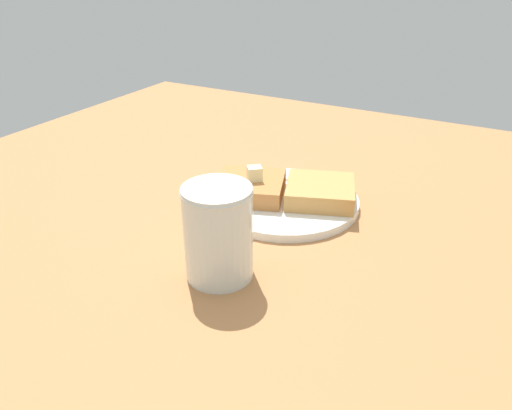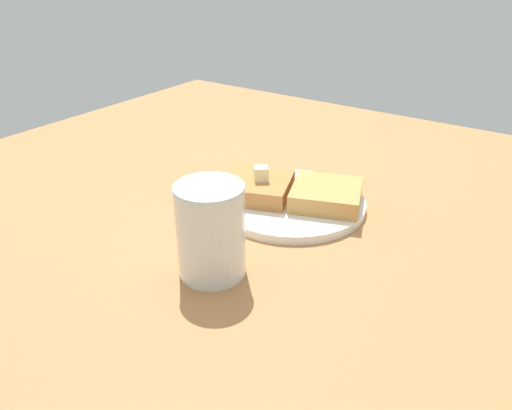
# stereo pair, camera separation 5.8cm
# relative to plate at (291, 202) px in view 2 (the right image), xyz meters

# --- Properties ---
(table_surface) EXTENTS (1.16, 1.16, 0.02)m
(table_surface) POSITION_rel_plate_xyz_m (-0.04, -0.06, -0.02)
(table_surface) COLOR #B27847
(table_surface) RESTS_ON ground
(plate) EXTENTS (0.22, 0.22, 0.01)m
(plate) POSITION_rel_plate_xyz_m (0.00, 0.00, 0.00)
(plate) COLOR white
(plate) RESTS_ON table_surface
(toast_slice_left) EXTENTS (0.12, 0.12, 0.03)m
(toast_slice_left) POSITION_rel_plate_xyz_m (-0.05, -0.02, 0.02)
(toast_slice_left) COLOR #BC783D
(toast_slice_left) RESTS_ON plate
(toast_slice_middle) EXTENTS (0.12, 0.12, 0.03)m
(toast_slice_middle) POSITION_rel_plate_xyz_m (0.05, 0.02, 0.02)
(toast_slice_middle) COLOR tan
(toast_slice_middle) RESTS_ON plate
(butter_pat_primary) EXTENTS (0.03, 0.03, 0.02)m
(butter_pat_primary) POSITION_rel_plate_xyz_m (-0.05, -0.02, 0.04)
(butter_pat_primary) COLOR #F2EAAF
(butter_pat_primary) RESTS_ON toast_slice_left
(fork) EXTENTS (0.16, 0.05, 0.00)m
(fork) POSITION_rel_plate_xyz_m (-0.04, 0.06, 0.01)
(fork) COLOR silver
(fork) RESTS_ON plate
(syrup_jar) EXTENTS (0.08, 0.08, 0.11)m
(syrup_jar) POSITION_rel_plate_xyz_m (0.01, -0.19, 0.04)
(syrup_jar) COLOR #4A2207
(syrup_jar) RESTS_ON table_surface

